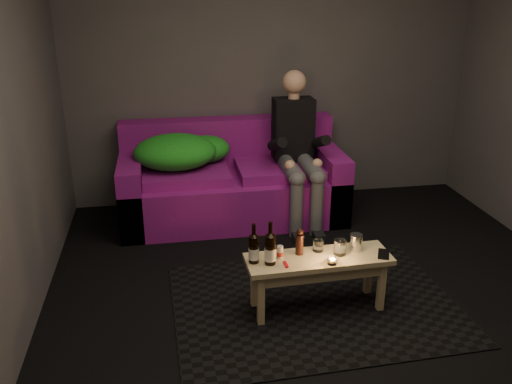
# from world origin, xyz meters

# --- Properties ---
(floor) EXTENTS (4.50, 4.50, 0.00)m
(floor) POSITION_xyz_m (0.00, 0.00, 0.00)
(floor) COLOR black
(floor) RESTS_ON ground
(room) EXTENTS (4.50, 4.50, 4.50)m
(room) POSITION_xyz_m (0.00, 0.47, 1.64)
(room) COLOR silver
(room) RESTS_ON ground
(rug) EXTENTS (2.01, 1.49, 0.01)m
(rug) POSITION_xyz_m (-0.11, 0.16, 0.00)
(rug) COLOR black
(rug) RESTS_ON floor
(sofa) EXTENTS (2.07, 0.93, 0.89)m
(sofa) POSITION_xyz_m (-0.47, 1.82, 0.32)
(sofa) COLOR #80116F
(sofa) RESTS_ON floor
(green_blanket) EXTENTS (0.91, 0.62, 0.31)m
(green_blanket) POSITION_xyz_m (-0.95, 1.81, 0.67)
(green_blanket) COLOR #1D7A16
(green_blanket) RESTS_ON sofa
(person) EXTENTS (0.37, 0.86, 1.38)m
(person) POSITION_xyz_m (0.12, 1.65, 0.72)
(person) COLOR black
(person) RESTS_ON sofa
(coffee_table) EXTENTS (0.99, 0.34, 0.40)m
(coffee_table) POSITION_xyz_m (-0.11, 0.11, 0.33)
(coffee_table) COLOR tan
(coffee_table) RESTS_ON rug
(beer_bottle_a) EXTENTS (0.07, 0.07, 0.28)m
(beer_bottle_a) POSITION_xyz_m (-0.55, 0.12, 0.51)
(beer_bottle_a) COLOR black
(beer_bottle_a) RESTS_ON coffee_table
(beer_bottle_b) EXTENTS (0.08, 0.08, 0.30)m
(beer_bottle_b) POSITION_xyz_m (-0.45, 0.08, 0.51)
(beer_bottle_b) COLOR black
(beer_bottle_b) RESTS_ON coffee_table
(salt_shaker) EXTENTS (0.05, 0.05, 0.09)m
(salt_shaker) POSITION_xyz_m (-0.37, 0.15, 0.45)
(salt_shaker) COLOR silver
(salt_shaker) RESTS_ON coffee_table
(pepper_mill) EXTENTS (0.06, 0.06, 0.14)m
(pepper_mill) POSITION_xyz_m (-0.23, 0.18, 0.47)
(pepper_mill) COLOR black
(pepper_mill) RESTS_ON coffee_table
(tumbler_back) EXTENTS (0.09, 0.09, 0.08)m
(tumbler_back) POSITION_xyz_m (-0.09, 0.20, 0.45)
(tumbler_back) COLOR white
(tumbler_back) RESTS_ON coffee_table
(tealight) EXTENTS (0.06, 0.06, 0.05)m
(tealight) POSITION_xyz_m (-0.05, 0.00, 0.43)
(tealight) COLOR white
(tealight) RESTS_ON coffee_table
(tumbler_front) EXTENTS (0.11, 0.11, 0.11)m
(tumbler_front) POSITION_xyz_m (0.04, 0.12, 0.46)
(tumbler_front) COLOR white
(tumbler_front) RESTS_ON coffee_table
(steel_cup) EXTENTS (0.10, 0.10, 0.12)m
(steel_cup) POSITION_xyz_m (0.17, 0.17, 0.46)
(steel_cup) COLOR silver
(steel_cup) RESTS_ON coffee_table
(smartphone) EXTENTS (0.13, 0.17, 0.01)m
(smartphone) POSITION_xyz_m (0.34, 0.07, 0.41)
(smartphone) COLOR black
(smartphone) RESTS_ON coffee_table
(red_lighter) EXTENTS (0.02, 0.08, 0.01)m
(red_lighter) POSITION_xyz_m (-0.35, 0.04, 0.41)
(red_lighter) COLOR red
(red_lighter) RESTS_ON coffee_table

